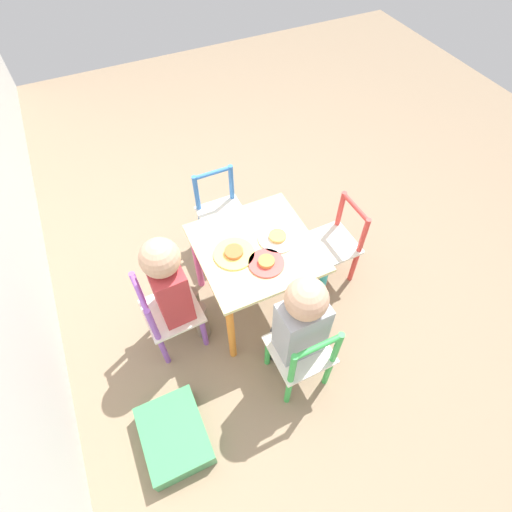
{
  "coord_description": "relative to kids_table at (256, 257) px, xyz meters",
  "views": [
    {
      "loc": [
        -1.07,
        0.49,
        1.95
      ],
      "look_at": [
        0.0,
        0.0,
        0.42
      ],
      "focal_mm": 28.0,
      "sensor_mm": 36.0,
      "label": 1
    }
  ],
  "objects": [
    {
      "name": "plate_left",
      "position": [
        -0.11,
        0.0,
        0.09
      ],
      "size": [
        0.16,
        0.16,
        0.03
      ],
      "color": "#E54C47",
      "rests_on": "kids_table"
    },
    {
      "name": "kids_table",
      "position": [
        0.0,
        0.0,
        0.0
      ],
      "size": [
        0.55,
        0.55,
        0.49
      ],
      "color": "beige",
      "rests_on": "ground_plane"
    },
    {
      "name": "plate_back",
      "position": [
        0.0,
        0.11,
        0.09
      ],
      "size": [
        0.19,
        0.19,
        0.03
      ],
      "color": "#EADB66",
      "rests_on": "kids_table"
    },
    {
      "name": "chair_blue",
      "position": [
        0.48,
        0.0,
        -0.16
      ],
      "size": [
        0.26,
        0.26,
        0.51
      ],
      "rotation": [
        0.0,
        0.0,
        -1.57
      ],
      "color": "silver",
      "rests_on": "ground_plane"
    },
    {
      "name": "ground_plane",
      "position": [
        0.0,
        0.0,
        -0.41
      ],
      "size": [
        6.0,
        6.0,
        0.0
      ],
      "primitive_type": "plane",
      "color": "#8C755B"
    },
    {
      "name": "child_back",
      "position": [
        -0.02,
        0.42,
        0.05
      ],
      "size": [
        0.21,
        0.22,
        0.76
      ],
      "rotation": [
        0.0,
        0.0,
        0.05
      ],
      "color": "#7A6B5B",
      "rests_on": "ground_plane"
    },
    {
      "name": "storage_bin",
      "position": [
        -0.51,
        0.64,
        -0.36
      ],
      "size": [
        0.35,
        0.27,
        0.1
      ],
      "color": "#3D8E56",
      "rests_on": "ground_plane"
    },
    {
      "name": "chair_purple",
      "position": [
        -0.02,
        0.48,
        -0.16
      ],
      "size": [
        0.27,
        0.27,
        0.51
      ],
      "rotation": [
        0.0,
        0.0,
        0.05
      ],
      "color": "silver",
      "rests_on": "ground_plane"
    },
    {
      "name": "chair_green",
      "position": [
        -0.48,
        -0.01,
        -0.16
      ],
      "size": [
        0.26,
        0.26,
        0.51
      ],
      "rotation": [
        0.0,
        0.0,
        -4.7
      ],
      "color": "silver",
      "rests_on": "ground_plane"
    },
    {
      "name": "chair_red",
      "position": [
        0.01,
        -0.48,
        -0.16
      ],
      "size": [
        0.27,
        0.27,
        0.51
      ],
      "rotation": [
        0.0,
        0.0,
        -3.12
      ],
      "color": "silver",
      "rests_on": "ground_plane"
    },
    {
      "name": "plate_front",
      "position": [
        -0.0,
        -0.11,
        0.09
      ],
      "size": [
        0.18,
        0.18,
        0.03
      ],
      "color": "white",
      "rests_on": "kids_table"
    },
    {
      "name": "child_left",
      "position": [
        -0.42,
        -0.01,
        0.05
      ],
      "size": [
        0.22,
        0.2,
        0.75
      ],
      "rotation": [
        0.0,
        0.0,
        -4.7
      ],
      "color": "#38383D",
      "rests_on": "ground_plane"
    }
  ]
}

